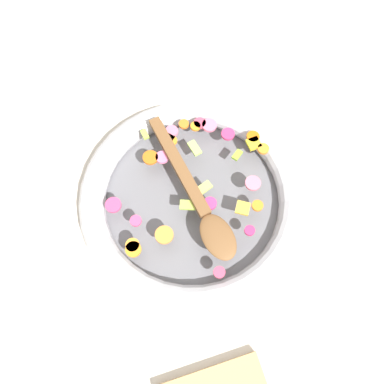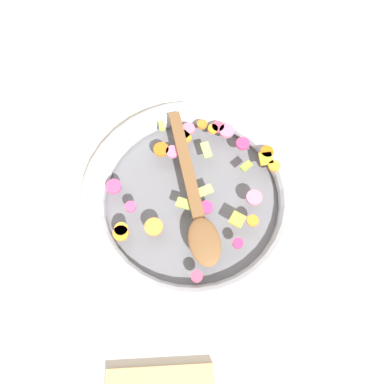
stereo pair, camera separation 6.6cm
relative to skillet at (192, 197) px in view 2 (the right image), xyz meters
name	(u,v)px [view 2 (the right image)]	position (x,y,z in m)	size (l,w,h in m)	color
ground_plane	(192,201)	(0.00, 0.00, -0.02)	(4.00, 4.00, 0.00)	beige
skillet	(192,197)	(0.00, 0.00, 0.00)	(0.43, 0.43, 0.05)	slate
chopped_vegetables	(199,177)	(0.03, -0.01, 0.03)	(0.33, 0.34, 0.01)	orange
wooden_spoon	(195,201)	(-0.02, 0.00, 0.04)	(0.32, 0.09, 0.01)	brown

